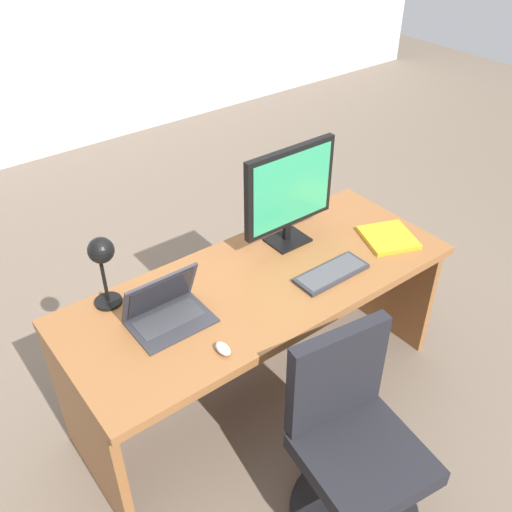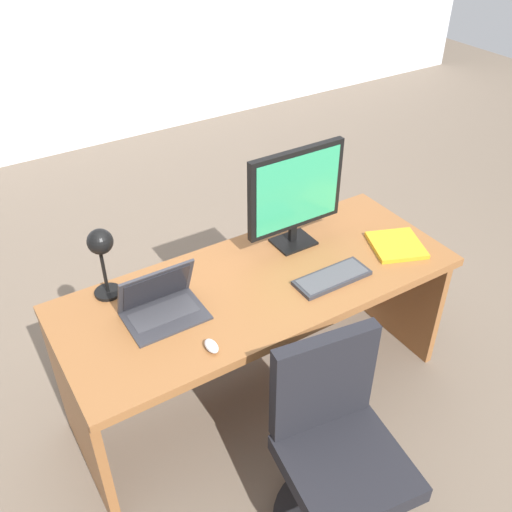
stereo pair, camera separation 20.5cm
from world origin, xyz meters
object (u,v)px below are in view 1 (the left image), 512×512
monitor (290,191)px  office_chair (353,454)px  desk (255,308)px  book (388,238)px  keyboard (331,273)px  mouse (223,349)px  laptop (165,305)px  desk_lamp (102,259)px

monitor → office_chair: 1.21m
desk → book: 0.77m
keyboard → mouse: bearing=-171.5°
laptop → book: size_ratio=1.02×
desk_lamp → laptop: bearing=-54.4°
desk → monitor: (0.31, 0.13, 0.49)m
book → office_chair: bearing=-143.1°
mouse → desk_lamp: 0.62m
office_chair → monitor: bearing=65.8°
keyboard → desk_lamp: size_ratio=1.03×
desk → monitor: 0.59m
desk → laptop: 0.54m
laptop → desk_lamp: 0.32m
desk_lamp → desk: bearing=-18.8°
office_chair → desk: bearing=82.4°
desk → book: (0.72, -0.17, 0.21)m
keyboard → office_chair: size_ratio=0.40×
laptop → keyboard: (0.76, -0.21, -0.06)m
desk_lamp → book: (1.35, -0.39, -0.24)m
keyboard → office_chair: (-0.39, -0.58, -0.39)m
laptop → book: bearing=-8.3°
book → mouse: bearing=-172.8°
book → desk: bearing=166.5°
office_chair → keyboard: bearing=56.0°
monitor → laptop: (-0.78, -0.13, -0.22)m
mouse → office_chair: size_ratio=0.09×
laptop → office_chair: bearing=-65.1°
desk → book: bearing=-13.5°
desk → desk_lamp: bearing=161.2°
desk → desk_lamp: 0.80m
laptop → mouse: 0.33m
monitor → book: 0.58m
keyboard → book: 0.44m
keyboard → book: (0.44, 0.04, 0.00)m
desk_lamp → monitor: bearing=-5.3°
laptop → desk_lamp: bearing=125.6°
monitor → book: bearing=-35.9°
mouse → laptop: bearing=103.4°
keyboard → mouse: mouse is taller
desk → keyboard: 0.41m
desk_lamp → keyboard: bearing=-25.0°
keyboard → office_chair: bearing=-124.0°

